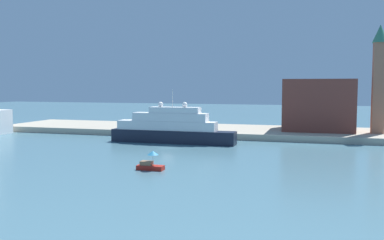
{
  "coord_description": "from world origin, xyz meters",
  "views": [
    {
      "loc": [
        28.88,
        -79.4,
        12.57
      ],
      "look_at": [
        3.42,
        6.0,
        5.29
      ],
      "focal_mm": 39.57,
      "sensor_mm": 36.0,
      "label": 1
    }
  ],
  "objects_px": {
    "large_yacht": "(171,129)",
    "harbor_building": "(319,105)",
    "parked_car": "(143,126)",
    "small_motorboat": "(150,163)",
    "mooring_bollard": "(185,130)",
    "person_figure": "(160,126)",
    "bell_tower": "(379,75)"
  },
  "relations": [
    {
      "from": "large_yacht",
      "to": "harbor_building",
      "type": "relative_size",
      "value": 1.66
    },
    {
      "from": "harbor_building",
      "to": "parked_car",
      "type": "distance_m",
      "value": 44.45
    },
    {
      "from": "small_motorboat",
      "to": "harbor_building",
      "type": "distance_m",
      "value": 57.42
    },
    {
      "from": "small_motorboat",
      "to": "mooring_bollard",
      "type": "height_order",
      "value": "small_motorboat"
    },
    {
      "from": "person_figure",
      "to": "mooring_bollard",
      "type": "relative_size",
      "value": 2.65
    },
    {
      "from": "large_yacht",
      "to": "mooring_bollard",
      "type": "distance_m",
      "value": 9.52
    },
    {
      "from": "bell_tower",
      "to": "mooring_bollard",
      "type": "xyz_separation_m",
      "value": [
        -43.83,
        -9.39,
        -13.2
      ]
    },
    {
      "from": "mooring_bollard",
      "to": "person_figure",
      "type": "bearing_deg",
      "value": 151.99
    },
    {
      "from": "harbor_building",
      "to": "large_yacht",
      "type": "bearing_deg",
      "value": -143.68
    },
    {
      "from": "large_yacht",
      "to": "bell_tower",
      "type": "xyz_separation_m",
      "value": [
        44.05,
        18.81,
        11.84
      ]
    },
    {
      "from": "mooring_bollard",
      "to": "harbor_building",
      "type": "bearing_deg",
      "value": 23.45
    },
    {
      "from": "small_motorboat",
      "to": "bell_tower",
      "type": "distance_m",
      "value": 62.1
    },
    {
      "from": "small_motorboat",
      "to": "person_figure",
      "type": "distance_m",
      "value": 45.2
    },
    {
      "from": "small_motorboat",
      "to": "person_figure",
      "type": "height_order",
      "value": "person_figure"
    },
    {
      "from": "person_figure",
      "to": "mooring_bollard",
      "type": "bearing_deg",
      "value": -28.01
    },
    {
      "from": "harbor_building",
      "to": "person_figure",
      "type": "distance_m",
      "value": 40.16
    },
    {
      "from": "bell_tower",
      "to": "parked_car",
      "type": "distance_m",
      "value": 57.89
    },
    {
      "from": "person_figure",
      "to": "small_motorboat",
      "type": "bearing_deg",
      "value": -70.89
    },
    {
      "from": "person_figure",
      "to": "parked_car",
      "type": "bearing_deg",
      "value": -171.96
    },
    {
      "from": "large_yacht",
      "to": "mooring_bollard",
      "type": "height_order",
      "value": "large_yacht"
    },
    {
      "from": "large_yacht",
      "to": "bell_tower",
      "type": "distance_m",
      "value": 49.34
    },
    {
      "from": "large_yacht",
      "to": "mooring_bollard",
      "type": "bearing_deg",
      "value": 88.66
    },
    {
      "from": "harbor_building",
      "to": "person_figure",
      "type": "xyz_separation_m",
      "value": [
        -38.74,
        -9.05,
        -5.53
      ]
    },
    {
      "from": "harbor_building",
      "to": "person_figure",
      "type": "relative_size",
      "value": 9.92
    },
    {
      "from": "small_motorboat",
      "to": "parked_car",
      "type": "height_order",
      "value": "parked_car"
    },
    {
      "from": "large_yacht",
      "to": "harbor_building",
      "type": "height_order",
      "value": "harbor_building"
    },
    {
      "from": "bell_tower",
      "to": "large_yacht",
      "type": "bearing_deg",
      "value": -156.88
    },
    {
      "from": "large_yacht",
      "to": "mooring_bollard",
      "type": "relative_size",
      "value": 43.68
    },
    {
      "from": "parked_car",
      "to": "mooring_bollard",
      "type": "xyz_separation_m",
      "value": [
        12.31,
        -3.67,
        -0.3
      ]
    },
    {
      "from": "small_motorboat",
      "to": "harbor_building",
      "type": "bearing_deg",
      "value": 65.17
    },
    {
      "from": "harbor_building",
      "to": "parked_car",
      "type": "relative_size",
      "value": 3.71
    },
    {
      "from": "large_yacht",
      "to": "person_figure",
      "type": "bearing_deg",
      "value": 119.71
    }
  ]
}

